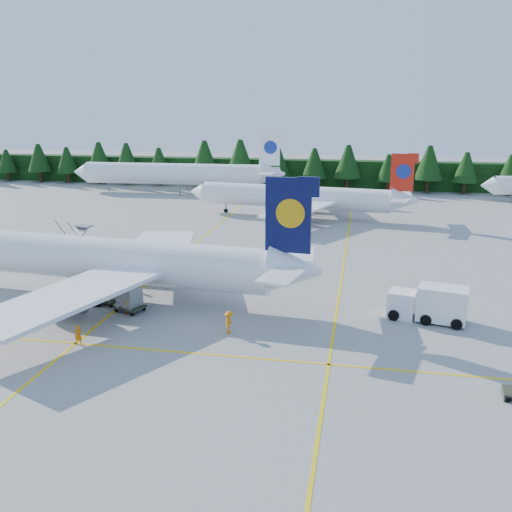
% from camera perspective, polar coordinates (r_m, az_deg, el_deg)
% --- Properties ---
extents(ground, '(320.00, 320.00, 0.00)m').
position_cam_1_polar(ground, '(48.72, 0.64, -7.17)').
color(ground, gray).
rests_on(ground, ground).
extents(taxi_stripe_a, '(0.25, 120.00, 0.01)m').
position_cam_1_polar(taxi_stripe_a, '(70.45, -7.73, -0.16)').
color(taxi_stripe_a, yellow).
rests_on(taxi_stripe_a, ground).
extents(taxi_stripe_b, '(0.25, 120.00, 0.01)m').
position_cam_1_polar(taxi_stripe_b, '(66.99, 8.73, -1.01)').
color(taxi_stripe_b, yellow).
rests_on(taxi_stripe_b, ground).
extents(taxi_stripe_cross, '(80.00, 0.25, 0.01)m').
position_cam_1_polar(taxi_stripe_cross, '(43.33, -0.77, -10.14)').
color(taxi_stripe_cross, yellow).
rests_on(taxi_stripe_cross, ground).
extents(treeline_hedge, '(220.00, 4.00, 6.00)m').
position_cam_1_polar(treeline_hedge, '(127.53, 7.21, 8.15)').
color(treeline_hedge, black).
rests_on(treeline_hedge, ground).
extents(airliner_navy, '(42.48, 34.83, 12.35)m').
position_cam_1_polar(airliner_navy, '(58.08, -16.69, -0.23)').
color(airliner_navy, white).
rests_on(airliner_navy, ground).
extents(airliner_red, '(37.07, 30.34, 10.80)m').
position_cam_1_polar(airliner_red, '(94.37, 3.42, 5.90)').
color(airliner_red, white).
rests_on(airliner_red, ground).
extents(airliner_far_left, '(43.90, 5.63, 12.76)m').
position_cam_1_polar(airliner_far_left, '(120.63, -8.89, 8.16)').
color(airliner_far_left, white).
rests_on(airliner_far_left, ground).
extents(airstairs, '(4.91, 6.67, 4.00)m').
position_cam_1_polar(airstairs, '(70.38, -18.77, -0.14)').
color(airstairs, white).
rests_on(airstairs, ground).
extents(service_truck, '(6.96, 3.74, 3.19)m').
position_cam_1_polar(service_truck, '(51.92, 16.80, -4.54)').
color(service_truck, silver).
rests_on(service_truck, ground).
extents(uld_pair, '(5.76, 4.32, 1.91)m').
position_cam_1_polar(uld_pair, '(54.37, -13.54, -3.73)').
color(uld_pair, '#313426').
rests_on(uld_pair, ground).
extents(crew_a, '(0.65, 0.48, 1.61)m').
position_cam_1_polar(crew_a, '(47.36, -17.35, -7.54)').
color(crew_a, orange).
rests_on(crew_a, ground).
extents(crew_b, '(1.00, 0.82, 1.88)m').
position_cam_1_polar(crew_b, '(52.59, -12.60, -4.73)').
color(crew_b, '#FF5905').
rests_on(crew_b, ground).
extents(crew_c, '(0.57, 0.82, 1.93)m').
position_cam_1_polar(crew_c, '(47.25, -2.71, -6.66)').
color(crew_c, orange).
rests_on(crew_c, ground).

